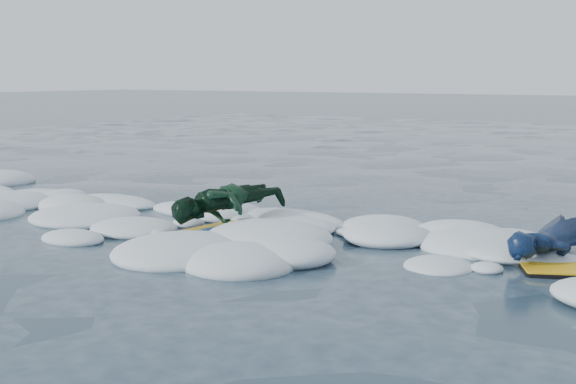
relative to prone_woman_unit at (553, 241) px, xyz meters
The scene contains 4 objects.
ground 3.24m from the prone_woman_unit, 151.48° to the right, with size 120.00×120.00×0.00m, color #172F39.
foam_band 2.90m from the prone_woman_unit, 169.79° to the right, with size 12.00×3.10×0.30m, color white, non-canonical shape.
prone_woman_unit is the anchor object (origin of this frame).
prone_child_unit 3.26m from the prone_woman_unit, behind, with size 1.02×1.42×0.50m.
Camera 1 is at (4.14, -5.02, 1.64)m, focal length 45.00 mm.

